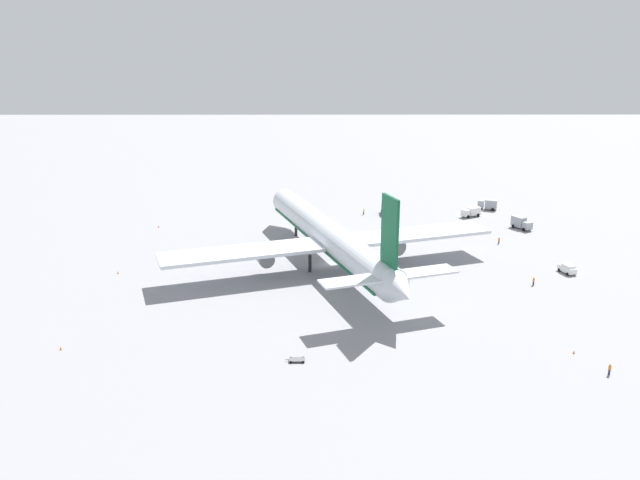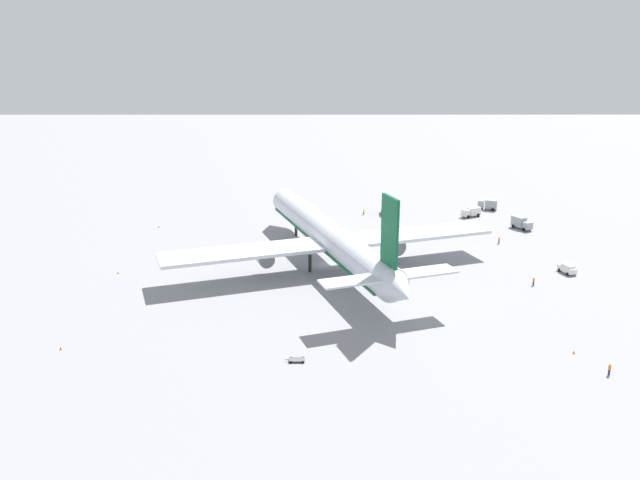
% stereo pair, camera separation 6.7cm
% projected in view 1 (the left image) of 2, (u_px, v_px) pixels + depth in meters
% --- Properties ---
extents(ground_plane, '(600.00, 600.00, 0.00)m').
position_uv_depth(ground_plane, '(327.00, 264.00, 141.87)').
color(ground_plane, gray).
extents(airliner, '(74.37, 71.51, 22.10)m').
position_uv_depth(airliner, '(330.00, 237.00, 138.70)').
color(airliner, silver).
rests_on(airliner, ground).
extents(service_truck_0, '(6.10, 4.62, 3.09)m').
position_uv_depth(service_truck_0, '(521.00, 223.00, 168.16)').
color(service_truck_0, '#999EA5').
rests_on(service_truck_0, ground).
extents(service_truck_1, '(4.74, 2.51, 2.97)m').
position_uv_depth(service_truck_1, '(386.00, 209.00, 182.38)').
color(service_truck_1, '#194CA5').
rests_on(service_truck_1, ground).
extents(service_truck_2, '(3.80, 5.74, 2.99)m').
position_uv_depth(service_truck_2, '(488.00, 204.00, 187.10)').
color(service_truck_2, '#999EA5').
rests_on(service_truck_2, ground).
extents(service_truck_3, '(4.47, 5.91, 2.58)m').
position_uv_depth(service_truck_3, '(471.00, 212.00, 179.75)').
color(service_truck_3, white).
rests_on(service_truck_3, ground).
extents(service_van, '(4.50, 3.05, 1.97)m').
position_uv_depth(service_van, '(567.00, 268.00, 136.17)').
color(service_van, white).
rests_on(service_van, ground).
extents(baggage_cart_0, '(1.54, 3.03, 0.40)m').
position_uv_depth(baggage_cart_0, '(297.00, 360.00, 98.82)').
color(baggage_cart_0, '#595B60').
rests_on(baggage_cart_0, ground).
extents(ground_worker_0, '(0.51, 0.51, 1.68)m').
position_uv_depth(ground_worker_0, '(534.00, 281.00, 129.43)').
color(ground_worker_0, navy).
rests_on(ground_worker_0, ground).
extents(ground_worker_1, '(0.52, 0.52, 1.65)m').
position_uv_depth(ground_worker_1, '(499.00, 240.00, 155.85)').
color(ground_worker_1, '#3F3F47').
rests_on(ground_worker_1, ground).
extents(ground_worker_2, '(0.51, 0.51, 1.75)m').
position_uv_depth(ground_worker_2, '(610.00, 369.00, 94.66)').
color(ground_worker_2, navy).
rests_on(ground_worker_2, ground).
extents(ground_worker_3, '(0.56, 0.56, 1.67)m').
position_uv_depth(ground_worker_3, '(364.00, 212.00, 182.08)').
color(ground_worker_3, '#3F3F47').
rests_on(ground_worker_3, ground).
extents(traffic_cone_0, '(0.36, 0.36, 0.55)m').
position_uv_depth(traffic_cone_0, '(574.00, 352.00, 101.25)').
color(traffic_cone_0, orange).
rests_on(traffic_cone_0, ground).
extents(traffic_cone_1, '(0.36, 0.36, 0.55)m').
position_uv_depth(traffic_cone_1, '(118.00, 273.00, 135.94)').
color(traffic_cone_1, orange).
rests_on(traffic_cone_1, ground).
extents(traffic_cone_2, '(0.36, 0.36, 0.55)m').
position_uv_depth(traffic_cone_2, '(305.00, 213.00, 183.25)').
color(traffic_cone_2, orange).
rests_on(traffic_cone_2, ground).
extents(traffic_cone_3, '(0.36, 0.36, 0.55)m').
position_uv_depth(traffic_cone_3, '(159.00, 226.00, 169.64)').
color(traffic_cone_3, orange).
rests_on(traffic_cone_3, ground).
extents(traffic_cone_4, '(0.36, 0.36, 0.55)m').
position_uv_depth(traffic_cone_4, '(61.00, 348.00, 102.51)').
color(traffic_cone_4, orange).
rests_on(traffic_cone_4, ground).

